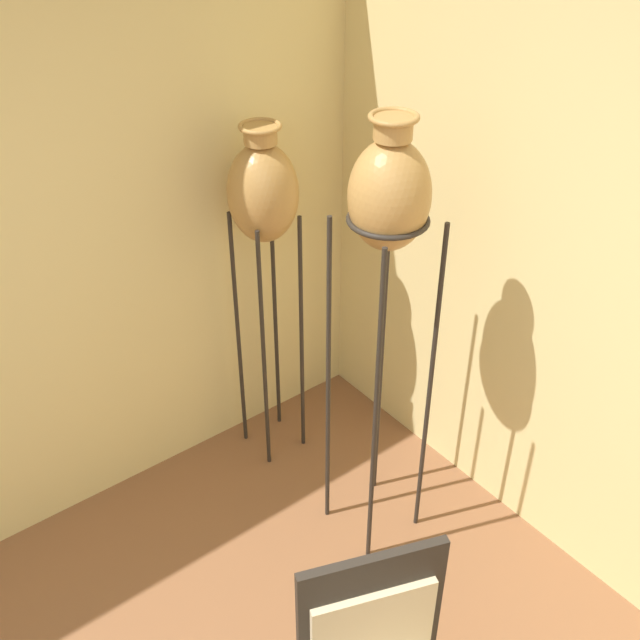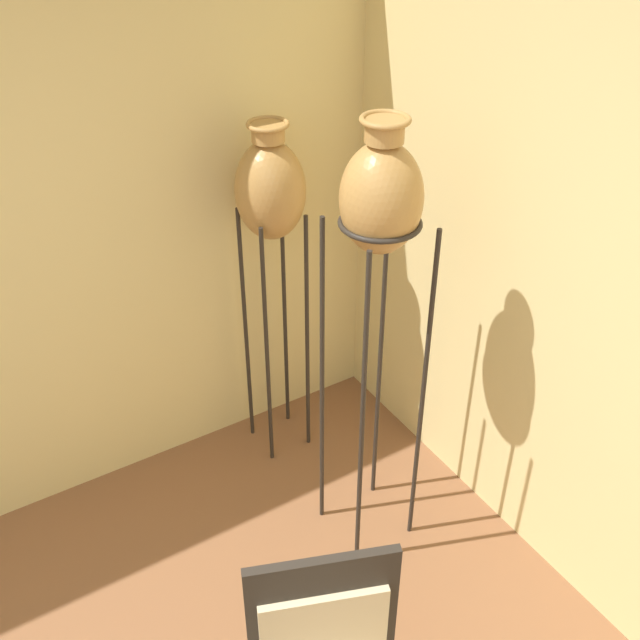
# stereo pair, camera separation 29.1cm
# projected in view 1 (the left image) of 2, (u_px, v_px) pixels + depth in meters

# --- Properties ---
(vase_stand_tall) EXTENTS (0.32, 0.32, 1.97)m
(vase_stand_tall) POSITION_uv_depth(u_px,v_px,m) (389.00, 207.00, 2.65)
(vase_stand_tall) COLOR #28231E
(vase_stand_tall) RESTS_ON ground_plane
(vase_stand_medium) EXTENTS (0.31, 0.31, 1.74)m
(vase_stand_medium) POSITION_uv_depth(u_px,v_px,m) (263.00, 198.00, 3.22)
(vase_stand_medium) COLOR #28231E
(vase_stand_medium) RESTS_ON ground_plane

